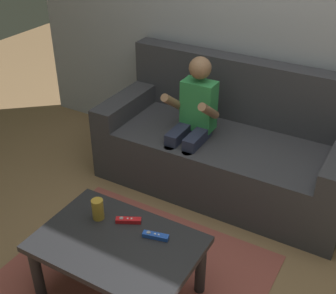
% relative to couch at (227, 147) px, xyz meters
% --- Properties ---
extents(ground_plane, '(8.88, 8.88, 0.00)m').
position_rel_couch_xyz_m(ground_plane, '(0.24, -1.07, -0.31)').
color(ground_plane, olive).
extents(wall_back, '(4.44, 0.05, 2.50)m').
position_rel_couch_xyz_m(wall_back, '(0.24, 0.39, 0.94)').
color(wall_back, '#999EA8').
rests_on(wall_back, ground).
extents(couch, '(1.82, 0.80, 0.90)m').
position_rel_couch_xyz_m(couch, '(0.00, 0.00, 0.00)').
color(couch, '#38383D').
rests_on(couch, ground).
extents(person_seated_on_couch, '(0.33, 0.41, 0.99)m').
position_rel_couch_xyz_m(person_seated_on_couch, '(-0.20, -0.19, 0.26)').
color(person_seated_on_couch, '#282D47').
rests_on(person_seated_on_couch, ground).
extents(coffee_table, '(0.85, 0.58, 0.39)m').
position_rel_couch_xyz_m(coffee_table, '(-0.07, -1.30, 0.02)').
color(coffee_table, '#232326').
rests_on(coffee_table, ground).
extents(area_rug, '(1.46, 1.48, 0.01)m').
position_rel_couch_xyz_m(area_rug, '(-0.07, -1.30, -0.30)').
color(area_rug, '#9E4C42').
rests_on(area_rug, ground).
extents(game_remote_blue_near_edge, '(0.14, 0.07, 0.03)m').
position_rel_couch_xyz_m(game_remote_blue_near_edge, '(0.09, -1.18, 0.10)').
color(game_remote_blue_near_edge, blue).
rests_on(game_remote_blue_near_edge, coffee_table).
extents(game_remote_red_center, '(0.14, 0.10, 0.03)m').
position_rel_couch_xyz_m(game_remote_red_center, '(-0.10, -1.14, 0.10)').
color(game_remote_red_center, red).
rests_on(game_remote_red_center, coffee_table).
extents(soda_can, '(0.07, 0.07, 0.12)m').
position_rel_couch_xyz_m(soda_can, '(-0.27, -1.20, 0.15)').
color(soda_can, '#B78C2D').
rests_on(soda_can, coffee_table).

